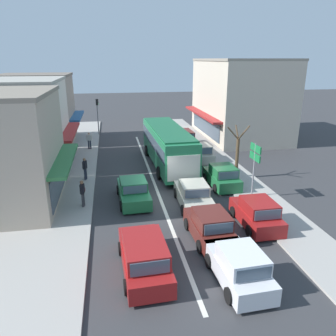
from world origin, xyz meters
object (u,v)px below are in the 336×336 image
(hatchback_behind_bus_near, at_px, (239,267))
(hatchback_queue_far_back, at_px, (210,226))
(parked_hatchback_kerb_second, at_px, (222,177))
(sedan_adjacent_lane_lead, at_px, (133,191))
(pedestrian_browsing_midblock, at_px, (89,139))
(traffic_light_downstreet, at_px, (97,111))
(pedestrian_far_walker, at_px, (85,167))
(sedan_behind_bus_mid, at_px, (193,195))
(directional_road_sign, at_px, (255,158))
(parked_hatchback_kerb_third, at_px, (200,153))
(wagon_queue_gap_filler, at_px, (144,256))
(parked_wagon_kerb_rear, at_px, (183,138))
(city_bus, at_px, (167,144))
(pedestrian_with_handbag_near, at_px, (83,192))
(street_tree_right, at_px, (237,154))
(parked_hatchback_kerb_front, at_px, (257,214))

(hatchback_behind_bus_near, relative_size, hatchback_queue_far_back, 1.00)
(hatchback_behind_bus_near, xyz_separation_m, parked_hatchback_kerb_second, (2.77, 10.06, 0.00))
(sedan_adjacent_lane_lead, xyz_separation_m, pedestrian_browsing_midblock, (-3.27, 12.90, 0.40))
(traffic_light_downstreet, distance_m, pedestrian_far_walker, 15.37)
(sedan_behind_bus_mid, height_order, pedestrian_far_walker, pedestrian_far_walker)
(directional_road_sign, bearing_deg, parked_hatchback_kerb_third, 97.98)
(wagon_queue_gap_filler, bearing_deg, parked_wagon_kerb_rear, 72.98)
(city_bus, distance_m, wagon_queue_gap_filler, 14.43)
(sedan_adjacent_lane_lead, bearing_deg, city_bus, 63.41)
(city_bus, height_order, directional_road_sign, directional_road_sign)
(sedan_behind_bus_mid, xyz_separation_m, pedestrian_with_handbag_near, (-6.55, 0.75, 0.40))
(street_tree_right, bearing_deg, directional_road_sign, -95.24)
(parked_hatchback_kerb_second, bearing_deg, hatchback_behind_bus_near, -105.42)
(hatchback_queue_far_back, distance_m, pedestrian_browsing_midblock, 19.32)
(sedan_behind_bus_mid, relative_size, pedestrian_far_walker, 2.61)
(hatchback_queue_far_back, relative_size, parked_hatchback_kerb_front, 1.02)
(hatchback_behind_bus_near, xyz_separation_m, pedestrian_with_handbag_near, (-6.52, 8.13, 0.36))
(parked_hatchback_kerb_front, xyz_separation_m, directional_road_sign, (1.33, 3.55, 1.99))
(city_bus, distance_m, directional_road_sign, 8.62)
(hatchback_queue_far_back, height_order, pedestrian_browsing_midblock, pedestrian_browsing_midblock)
(hatchback_queue_far_back, distance_m, directional_road_sign, 6.42)
(directional_road_sign, bearing_deg, pedestrian_far_walker, 155.08)
(city_bus, height_order, pedestrian_far_walker, city_bus)
(parked_hatchback_kerb_front, height_order, pedestrian_browsing_midblock, pedestrian_browsing_midblock)
(sedan_adjacent_lane_lead, distance_m, parked_wagon_kerb_rear, 14.59)
(sedan_behind_bus_mid, relative_size, directional_road_sign, 1.18)
(hatchback_queue_far_back, xyz_separation_m, parked_hatchback_kerb_front, (2.86, 0.90, 0.00))
(city_bus, distance_m, pedestrian_with_handbag_near, 9.64)
(city_bus, height_order, street_tree_right, street_tree_right)
(hatchback_behind_bus_near, xyz_separation_m, parked_wagon_kerb_rear, (2.67, 21.85, 0.04))
(city_bus, height_order, parked_hatchback_kerb_front, city_bus)
(pedestrian_far_walker, bearing_deg, parked_wagon_kerb_rear, 44.26)
(parked_wagon_kerb_rear, distance_m, pedestrian_far_walker, 13.02)
(parked_hatchback_kerb_third, bearing_deg, parked_wagon_kerb_rear, 91.92)
(traffic_light_downstreet, bearing_deg, pedestrian_far_walker, -92.39)
(parked_hatchback_kerb_front, xyz_separation_m, pedestrian_browsing_midblock, (-9.46, 17.26, 0.36))
(wagon_queue_gap_filler, bearing_deg, parked_hatchback_kerb_third, 66.35)
(hatchback_behind_bus_near, distance_m, pedestrian_browsing_midblock, 22.56)
(parked_hatchback_kerb_front, distance_m, pedestrian_with_handbag_near, 10.00)
(parked_hatchback_kerb_front, relative_size, pedestrian_far_walker, 2.27)
(pedestrian_with_handbag_near, xyz_separation_m, pedestrian_far_walker, (-0.14, 4.64, -0.00))
(parked_hatchback_kerb_third, xyz_separation_m, directional_road_sign, (1.16, -8.31, 1.99))
(traffic_light_downstreet, distance_m, street_tree_right, 19.59)
(hatchback_queue_far_back, relative_size, pedestrian_far_walker, 2.31)
(parked_hatchback_kerb_second, bearing_deg, directional_road_sign, -60.96)
(parked_hatchback_kerb_third, distance_m, pedestrian_browsing_midblock, 11.04)
(parked_hatchback_kerb_third, bearing_deg, street_tree_right, -72.30)
(city_bus, bearing_deg, sedan_adjacent_lane_lead, -116.59)
(sedan_adjacent_lane_lead, height_order, pedestrian_far_walker, pedestrian_far_walker)
(pedestrian_far_walker, bearing_deg, hatchback_behind_bus_near, -62.47)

